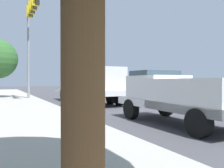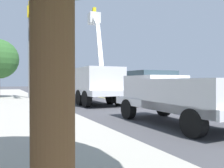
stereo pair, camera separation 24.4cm
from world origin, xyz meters
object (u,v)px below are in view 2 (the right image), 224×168
Objects in this scene: utility_bucket_truck at (88,81)px; traffic_cone_mid_rear at (91,94)px; passing_minivan at (107,87)px; traffic_signal_mast at (32,25)px; traffic_cone_mid_front at (135,101)px; service_pickup_truck at (176,94)px.

utility_bucket_truck is 10.29× the size of traffic_cone_mid_rear.
traffic_cone_mid_rear is at bearing 145.78° from passing_minivan.
passing_minivan is 5.91m from traffic_cone_mid_rear.
traffic_signal_mast reaches higher than traffic_cone_mid_rear.
traffic_signal_mast is at bearing 99.27° from traffic_cone_mid_rear.
utility_bucket_truck reaches higher than traffic_cone_mid_front.
traffic_signal_mast is at bearing 20.05° from service_pickup_truck.
passing_minivan is at bearing -11.56° from traffic_cone_mid_front.
service_pickup_truck is 1.16× the size of passing_minivan.
traffic_cone_mid_rear is (-4.86, 3.31, -0.57)m from passing_minivan.
passing_minivan is (9.29, -4.74, -0.66)m from utility_bucket_truck.
traffic_signal_mast reaches higher than traffic_cone_mid_front.
traffic_cone_mid_front is at bearing -11.20° from service_pickup_truck.
service_pickup_truck is 15.00m from traffic_signal_mast.
traffic_cone_mid_rear is (4.43, -1.44, -1.23)m from utility_bucket_truck.
traffic_cone_mid_front is at bearing -175.98° from traffic_cone_mid_rear.
utility_bucket_truck is 7.08m from traffic_signal_mast.
traffic_cone_mid_front is 0.09× the size of traffic_signal_mast.
utility_bucket_truck is at bearing 26.96° from traffic_cone_mid_front.
utility_bucket_truck is 9.72m from service_pickup_truck.
traffic_cone_mid_rear reaches higher than traffic_cone_mid_front.
traffic_cone_mid_front is at bearing 168.44° from passing_minivan.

